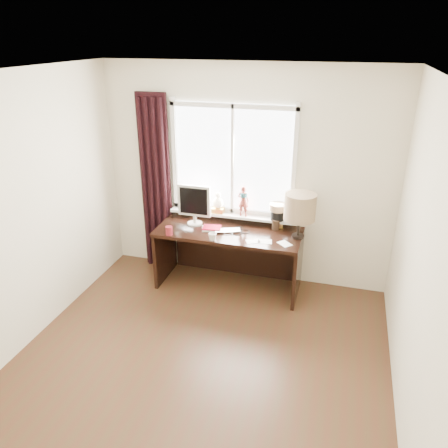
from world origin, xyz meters
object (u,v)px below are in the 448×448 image
(laptop, at_px, (228,231))
(red_cup, at_px, (169,231))
(monitor, at_px, (194,202))
(table_lamp, at_px, (300,207))
(desk, at_px, (231,246))
(mug, at_px, (213,236))

(laptop, xyz_separation_m, red_cup, (-0.62, -0.27, 0.04))
(monitor, xyz_separation_m, table_lamp, (1.25, -0.04, 0.09))
(monitor, bearing_deg, desk, 3.19)
(table_lamp, bearing_deg, red_cup, -166.73)
(desk, relative_size, monitor, 3.47)
(desk, bearing_deg, mug, -104.95)
(laptop, height_order, desk, laptop)
(mug, distance_m, table_lamp, 1.02)
(laptop, xyz_separation_m, desk, (0.00, 0.13, -0.26))
(mug, bearing_deg, red_cup, 180.00)
(laptop, relative_size, table_lamp, 0.57)
(mug, height_order, monitor, monitor)
(laptop, relative_size, desk, 0.17)
(mug, xyz_separation_m, table_lamp, (0.91, 0.34, 0.32))
(red_cup, xyz_separation_m, desk, (0.63, 0.40, -0.30))
(table_lamp, bearing_deg, monitor, 178.38)
(monitor, distance_m, table_lamp, 1.25)
(mug, relative_size, table_lamp, 0.18)
(laptop, relative_size, mug, 3.24)
(desk, bearing_deg, monitor, -176.81)
(red_cup, relative_size, monitor, 0.21)
(laptop, bearing_deg, table_lamp, -16.84)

